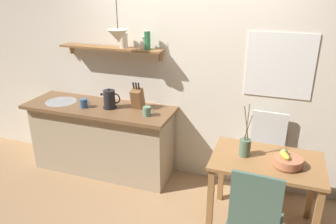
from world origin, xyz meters
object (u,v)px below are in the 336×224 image
dining_chair_far (265,154)px  dining_chair_near (254,218)px  knife_block (137,98)px  coffee_mug_by_sink (84,103)px  twig_vase (245,147)px  pendant_lamp (118,36)px  electric_kettle (110,99)px  dining_table (266,171)px  coffee_mug_spare (147,111)px  fruit_bowl (287,161)px

dining_chair_far → dining_chair_near: bearing=-90.4°
knife_block → coffee_mug_by_sink: size_ratio=2.41×
twig_vase → pendant_lamp: size_ratio=1.05×
electric_kettle → pendant_lamp: pendant_lamp is taller
knife_block → dining_chair_near: bearing=-36.1°
dining_table → coffee_mug_spare: coffee_mug_spare is taller
twig_vase → electric_kettle: twig_vase is taller
dining_chair_near → coffee_mug_spare: bearing=144.9°
dining_chair_far → knife_block: size_ratio=3.03×
dining_chair_near → twig_vase: twig_vase is taller
dining_chair_far → coffee_mug_by_sink: (-2.10, -0.22, 0.41)m
dining_table → pendant_lamp: bearing=167.7°
dining_chair_far → knife_block: 1.56m
dining_table → dining_chair_far: dining_chair_far is taller
electric_kettle → dining_table: bearing=-11.4°
dining_table → pendant_lamp: (-1.67, 0.36, 1.12)m
dining_table → dining_chair_near: 0.62m
twig_vase → coffee_mug_by_sink: (-1.91, 0.27, 0.11)m
dining_chair_near → coffee_mug_by_sink: size_ratio=7.40×
dining_table → fruit_bowl: fruit_bowl is taller
dining_chair_near → knife_block: size_ratio=3.07×
fruit_bowl → coffee_mug_spare: 1.54m
coffee_mug_by_sink → dining_chair_far: bearing=6.1°
dining_chair_near → fruit_bowl: 0.65m
electric_kettle → pendant_lamp: size_ratio=0.51×
twig_vase → dining_chair_near: bearing=-74.4°
electric_kettle → coffee_mug_spare: size_ratio=1.85×
coffee_mug_by_sink → pendant_lamp: pendant_lamp is taller
dining_chair_far → fruit_bowl: 0.65m
electric_kettle → knife_block: knife_block is taller
electric_kettle → twig_vase: bearing=-12.5°
knife_block → pendant_lamp: pendant_lamp is taller
knife_block → coffee_mug_spare: bearing=-42.2°
pendant_lamp → fruit_bowl: bearing=-12.9°
fruit_bowl → pendant_lamp: 2.11m
twig_vase → fruit_bowl: bearing=-10.3°
fruit_bowl → electric_kettle: size_ratio=1.02×
dining_table → coffee_mug_by_sink: (-2.13, 0.28, 0.32)m
twig_vase → electric_kettle: (-1.61, 0.36, 0.16)m
dining_chair_far → twig_vase: size_ratio=1.92×
dining_chair_near → coffee_mug_spare: size_ratio=7.41×
coffee_mug_by_sink → coffee_mug_spare: same height
coffee_mug_by_sink → coffee_mug_spare: 0.80m
dining_table → coffee_mug_spare: (-1.32, 0.29, 0.32)m
dining_table → dining_chair_near: dining_chair_near is taller
dining_chair_far → dining_table: bearing=-86.5°
coffee_mug_by_sink → dining_table: bearing=-7.5°
pendant_lamp → coffee_mug_spare: bearing=-12.0°
fruit_bowl → coffee_mug_spare: bearing=166.9°
fruit_bowl → dining_chair_far: bearing=109.6°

